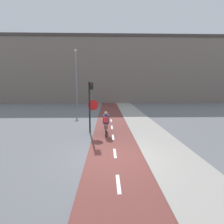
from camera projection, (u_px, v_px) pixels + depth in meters
The scene contains 7 objects.
ground_plane at pixel (115, 158), 7.47m from camera, with size 120.00×120.00×0.00m, color slate.
bike_lane at pixel (115, 158), 7.47m from camera, with size 2.47×60.00×0.02m.
sidewalk_strip at pixel (172, 157), 7.53m from camera, with size 2.40×60.00×0.05m.
building_row_background at pixel (109, 71), 32.16m from camera, with size 60.00×5.20×11.61m.
traffic_light_pole at pixel (91, 102), 11.27m from camera, with size 0.67×0.25×3.31m.
street_lamp_far at pixel (76, 73), 23.60m from camera, with size 0.36×0.36×7.85m.
cyclist_near at pixel (106, 123), 11.01m from camera, with size 0.46×1.64×1.46m.
Camera 1 is at (-0.34, -7.08, 3.08)m, focal length 28.00 mm.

